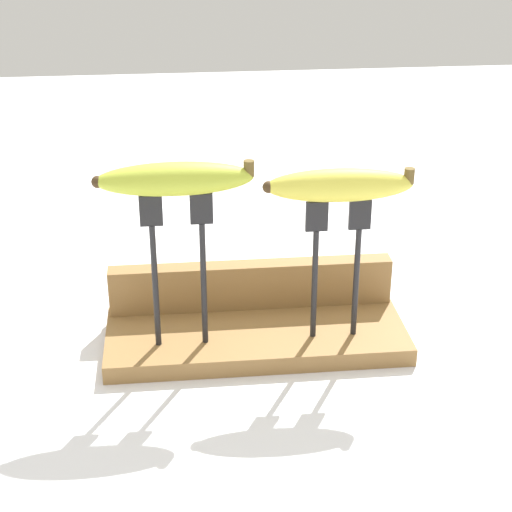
{
  "coord_description": "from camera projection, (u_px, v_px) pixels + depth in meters",
  "views": [
    {
      "loc": [
        -0.1,
        -0.89,
        0.55
      ],
      "look_at": [
        0.0,
        0.0,
        0.12
      ],
      "focal_mm": 58.21,
      "sensor_mm": 36.0,
      "label": 1
    }
  ],
  "objects": [
    {
      "name": "ground_plane",
      "position": [
        256.0,
        344.0,
        1.05
      ],
      "size": [
        3.0,
        3.0,
        0.0
      ],
      "primitive_type": "plane",
      "color": "silver"
    },
    {
      "name": "wooden_board",
      "position": [
        256.0,
        336.0,
        1.04
      ],
      "size": [
        0.37,
        0.15,
        0.02
      ],
      "primitive_type": "cube",
      "color": "olive",
      "rests_on": "ground"
    },
    {
      "name": "board_backstop",
      "position": [
        251.0,
        285.0,
        1.08
      ],
      "size": [
        0.37,
        0.03,
        0.06
      ],
      "primitive_type": "cube",
      "color": "olive",
      "rests_on": "wooden_board"
    },
    {
      "name": "fork_stand_left",
      "position": [
        178.0,
        258.0,
        0.96
      ],
      "size": [
        0.08,
        0.01,
        0.19
      ],
      "color": "black",
      "rests_on": "wooden_board"
    },
    {
      "name": "fork_stand_right",
      "position": [
        337.0,
        257.0,
        0.98
      ],
      "size": [
        0.08,
        0.01,
        0.18
      ],
      "color": "black",
      "rests_on": "wooden_board"
    },
    {
      "name": "banana_raised_left",
      "position": [
        175.0,
        179.0,
        0.92
      ],
      "size": [
        0.18,
        0.04,
        0.04
      ],
      "color": "#B2C138",
      "rests_on": "fork_stand_left"
    },
    {
      "name": "banana_raised_right",
      "position": [
        340.0,
        185.0,
        0.94
      ],
      "size": [
        0.17,
        0.04,
        0.04
      ],
      "color": "#DBD147",
      "rests_on": "fork_stand_right"
    }
  ]
}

